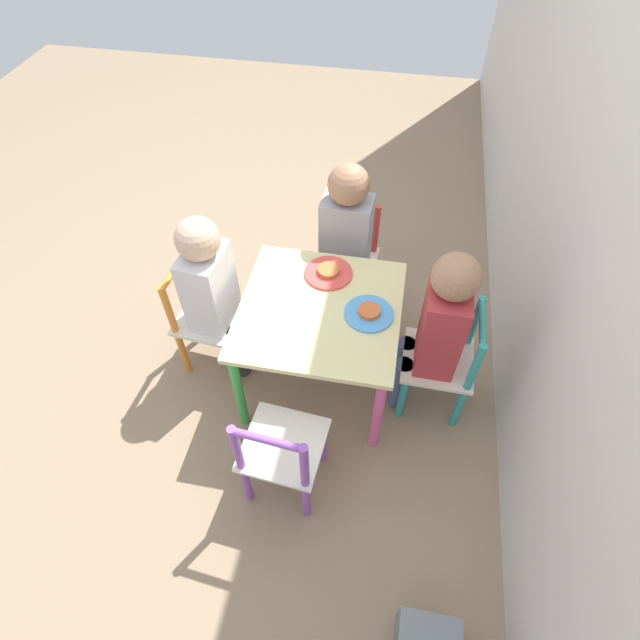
{
  "coord_description": "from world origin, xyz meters",
  "views": [
    {
      "loc": [
        1.16,
        0.22,
        1.77
      ],
      "look_at": [
        0.0,
        0.0,
        0.38
      ],
      "focal_mm": 28.0,
      "sensor_mm": 36.0,
      "label": 1
    }
  ],
  "objects": [
    {
      "name": "plate_left",
      "position": [
        -0.17,
        0.0,
        0.46
      ],
      "size": [
        0.18,
        0.18,
        0.03
      ],
      "color": "#E54C47",
      "rests_on": "kids_table"
    },
    {
      "name": "child_front",
      "position": [
        -0.04,
        -0.41,
        0.44
      ],
      "size": [
        0.21,
        0.22,
        0.74
      ],
      "rotation": [
        0.0,
        0.0,
        -3.23
      ],
      "color": "#38383D",
      "rests_on": "ground_plane"
    },
    {
      "name": "chair_red",
      "position": [
        -0.47,
        0.03,
        0.25
      ],
      "size": [
        0.28,
        0.28,
        0.5
      ],
      "rotation": [
        0.0,
        0.0,
        1.5
      ],
      "color": "silver",
      "rests_on": "ground_plane"
    },
    {
      "name": "plate_back",
      "position": [
        0.0,
        0.17,
        0.46
      ],
      "size": [
        0.17,
        0.17,
        0.03
      ],
      "color": "#4C9EE0",
      "rests_on": "kids_table"
    },
    {
      "name": "child_back",
      "position": [
        0.01,
        0.41,
        0.45
      ],
      "size": [
        0.2,
        0.21,
        0.76
      ],
      "rotation": [
        0.0,
        0.0,
        -0.02
      ],
      "color": "#4C608E",
      "rests_on": "ground_plane"
    },
    {
      "name": "chair_purple",
      "position": [
        0.47,
        -0.04,
        0.25
      ],
      "size": [
        0.28,
        0.28,
        0.5
      ],
      "rotation": [
        0.0,
        0.0,
        -1.66
      ],
      "color": "silver",
      "rests_on": "ground_plane"
    },
    {
      "name": "child_left",
      "position": [
        -0.41,
        0.03,
        0.45
      ],
      "size": [
        0.22,
        0.21,
        0.76
      ],
      "rotation": [
        0.0,
        0.0,
        1.5
      ],
      "color": "#38383D",
      "rests_on": "ground_plane"
    },
    {
      "name": "chair_orange",
      "position": [
        -0.04,
        -0.47,
        0.25
      ],
      "size": [
        0.28,
        0.28,
        0.5
      ],
      "rotation": [
        0.0,
        0.0,
        -3.23
      ],
      "color": "silver",
      "rests_on": "ground_plane"
    },
    {
      "name": "kids_table",
      "position": [
        0.0,
        0.0,
        0.38
      ],
      "size": [
        0.57,
        0.57,
        0.45
      ],
      "color": "beige",
      "rests_on": "ground_plane"
    },
    {
      "name": "chair_teal",
      "position": [
        0.01,
        0.47,
        0.25
      ],
      "size": [
        0.26,
        0.26,
        0.5
      ],
      "rotation": [
        0.0,
        0.0,
        -0.02
      ],
      "color": "silver",
      "rests_on": "ground_plane"
    },
    {
      "name": "ground_plane",
      "position": [
        0.0,
        0.0,
        0.0
      ],
      "size": [
        6.0,
        6.0,
        0.0
      ],
      "primitive_type": "plane",
      "color": "#8C755B"
    }
  ]
}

